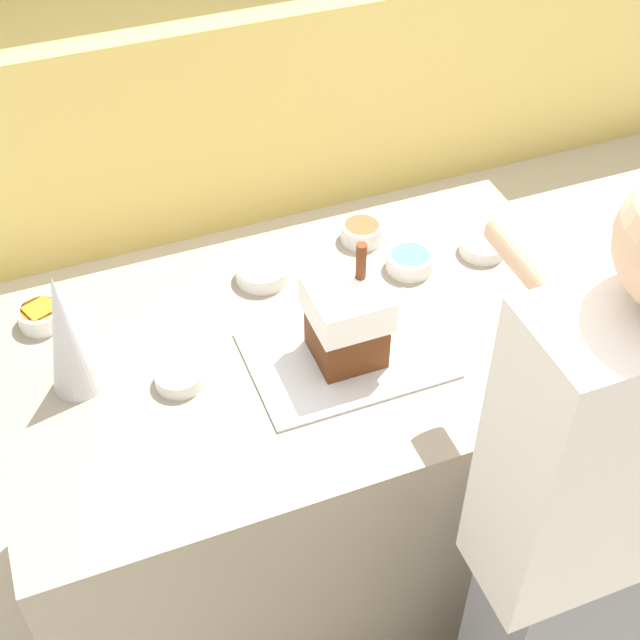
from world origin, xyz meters
name	(u,v)px	position (x,y,z in m)	size (l,w,h in m)	color
ground_plane	(309,548)	(0.00, 0.00, 0.00)	(12.00, 12.00, 0.00)	beige
back_cabinet_block	(146,113)	(0.00, 1.91, 0.46)	(6.00, 0.60, 0.92)	#DBBC60
kitchen_island	(308,458)	(0.00, 0.00, 0.45)	(1.47, 0.87, 0.90)	gray
baking_tray	(346,355)	(0.07, -0.08, 0.90)	(0.45, 0.32, 0.01)	silver
gingerbread_house	(347,320)	(0.07, -0.08, 1.01)	(0.17, 0.17, 0.29)	#5B2D14
decorative_tree	(66,333)	(-0.53, 0.06, 1.06)	(0.12, 0.12, 0.32)	silver
candy_bowl_near_tray_left	(410,261)	(0.34, 0.16, 0.92)	(0.12, 0.12, 0.05)	white
candy_bowl_behind_tray	(179,376)	(-0.31, -0.02, 0.92)	(0.11, 0.11, 0.04)	white
candy_bowl_center_rear	(41,315)	(-0.57, 0.29, 0.93)	(0.11, 0.11, 0.05)	white
candy_bowl_far_left	(483,246)	(0.55, 0.15, 0.92)	(0.12, 0.12, 0.04)	white
candy_bowl_front_corner	(262,271)	(-0.02, 0.26, 0.92)	(0.14, 0.14, 0.04)	white
candy_bowl_far_right	(362,231)	(0.28, 0.31, 0.93)	(0.11, 0.11, 0.05)	white
person	(586,532)	(0.33, -0.69, 0.90)	(0.46, 0.57, 1.74)	slate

